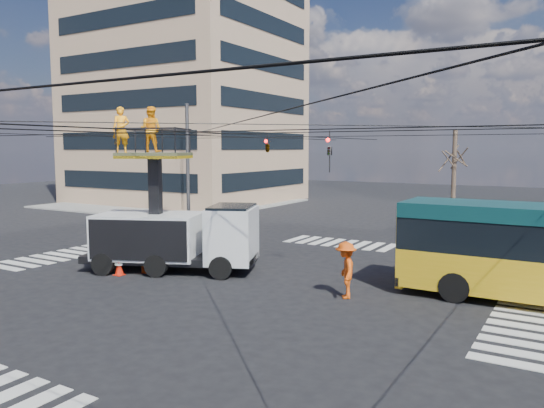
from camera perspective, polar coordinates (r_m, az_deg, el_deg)
The scene contains 10 objects.
ground at distance 19.92m, azimuth -4.26°, elevation -8.63°, with size 120.00×120.00×0.00m, color black.
sidewalk_nw at distance 49.05m, azimuth -10.36°, elevation 0.09°, with size 18.00×18.00×0.12m, color slate.
crosswalks at distance 19.92m, azimuth -4.26°, elevation -8.60°, with size 22.40×22.40×0.02m, color silver, non-canonical shape.
building_tower at distance 52.65m, azimuth -9.30°, elevation 16.85°, with size 18.06×16.06×30.00m.
overhead_network at distance 19.66m, azimuth -3.86°, elevation 3.84°, with size 24.24×24.24×8.00m.
tree_a at distance 29.91m, azimuth 19.04°, elevation 4.91°, with size 2.00×2.00×6.00m.
utility_truck at distance 22.04m, azimuth -10.46°, elevation -1.60°, with size 7.35×4.79×6.74m.
traffic_cone at distance 22.07m, azimuth -16.14°, elevation -6.47°, with size 0.36×0.36×0.70m, color red.
worker_ground at distance 22.11m, azimuth -13.50°, elevation -4.59°, with size 1.20×0.50×2.05m, color #DE460E.
flagger at distance 18.10m, azimuth 7.93°, elevation -7.04°, with size 1.24×0.71×1.92m, color #F1510F.
Camera 1 is at (11.06, -15.79, 5.03)m, focal length 35.00 mm.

